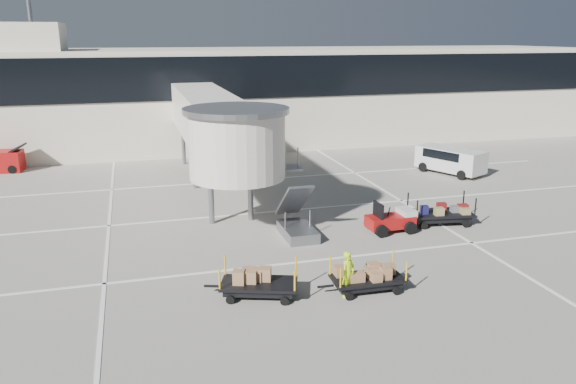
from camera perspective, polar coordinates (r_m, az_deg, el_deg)
name	(u,v)px	position (r m, az deg, el deg)	size (l,w,h in m)	color
ground	(368,275)	(22.61, 8.10, -8.39)	(140.00, 140.00, 0.00)	#ABA699
lane_markings	(288,208)	(30.63, -0.04, -1.69)	(40.00, 30.00, 0.02)	white
terminal	(227,95)	(49.69, -6.21, 9.78)	(64.00, 12.11, 15.20)	beige
jet_bridge	(217,125)	(31.79, -7.27, 6.75)	(5.70, 20.40, 6.03)	silver
baggage_tug	(391,221)	(27.44, 10.47, -2.87)	(2.34, 1.53, 1.51)	maroon
suitcase_cart	(440,214)	(29.09, 15.16, -2.14)	(3.87, 1.99, 1.49)	black
box_cart_near	(364,279)	(21.07, 7.75, -8.70)	(3.26, 1.40, 1.27)	black
box_cart_far	(262,283)	(20.53, -2.68, -9.21)	(3.44, 2.18, 1.33)	black
ground_worker	(348,274)	(20.49, 6.11, -8.31)	(0.63, 0.41, 1.73)	#B0D816
minivan	(449,158)	(39.78, 16.02, 3.31)	(3.60, 4.92, 1.73)	silver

